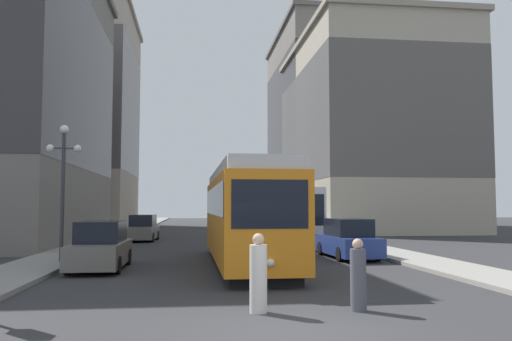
{
  "coord_description": "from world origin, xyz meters",
  "views": [
    {
      "loc": [
        -1.85,
        -9.68,
        2.36
      ],
      "look_at": [
        0.08,
        6.01,
        3.48
      ],
      "focal_mm": 36.07,
      "sensor_mm": 36.0,
      "label": 1
    }
  ],
  "objects": [
    {
      "name": "building_right_midblock",
      "position": [
        16.26,
        41.71,
        10.12
      ],
      "size": [
        14.83,
        22.79,
        19.7
      ],
      "color": "#B2A893",
      "rests_on": "ground"
    },
    {
      "name": "ground_plane",
      "position": [
        0.0,
        0.0,
        0.0
      ],
      "size": [
        200.0,
        200.0,
        0.0
      ],
      "primitive_type": "plane",
      "color": "#303033"
    },
    {
      "name": "parked_car_left_mid",
      "position": [
        -5.3,
        27.05,
        0.84
      ],
      "size": [
        2.08,
        4.5,
        1.82
      ],
      "rotation": [
        0.0,
        0.0,
        -0.06
      ],
      "color": "black",
      "rests_on": "ground"
    },
    {
      "name": "parked_car_left_near",
      "position": [
        -5.3,
        10.54,
        0.84
      ],
      "size": [
        1.89,
        4.74,
        1.82
      ],
      "rotation": [
        0.0,
        0.0,
        -0.0
      ],
      "color": "black",
      "rests_on": "ground"
    },
    {
      "name": "sidewalk_left",
      "position": [
        -7.87,
        40.0,
        0.07
      ],
      "size": [
        2.55,
        120.0,
        0.15
      ],
      "primitive_type": "cube",
      "color": "gray",
      "rests_on": "ground"
    },
    {
      "name": "sidewalk_right",
      "position": [
        7.87,
        40.0,
        0.07
      ],
      "size": [
        2.55,
        120.0,
        0.15
      ],
      "primitive_type": "cube",
      "color": "gray",
      "rests_on": "ground"
    },
    {
      "name": "pedestrian_crossing_near",
      "position": [
        1.92,
        1.83,
        0.76
      ],
      "size": [
        0.37,
        0.37,
        1.64
      ],
      "rotation": [
        0.0,
        0.0,
        6.18
      ],
      "color": "#4C4C56",
      "rests_on": "ground"
    },
    {
      "name": "building_right_corner",
      "position": [
        15.55,
        54.88,
        12.89
      ],
      "size": [
        13.41,
        21.66,
        25.03
      ],
      "color": "slate",
      "rests_on": "ground"
    },
    {
      "name": "building_left_corner",
      "position": [
        -16.99,
        52.22,
        13.12
      ],
      "size": [
        16.29,
        18.13,
        25.48
      ],
      "color": "#A89E8E",
      "rests_on": "ground"
    },
    {
      "name": "pedestrian_crossing_far",
      "position": [
        -0.37,
        1.9,
        0.82
      ],
      "size": [
        0.4,
        0.4,
        1.77
      ],
      "rotation": [
        0.0,
        0.0,
        2.49
      ],
      "color": "beige",
      "rests_on": "ground"
    },
    {
      "name": "streetcar",
      "position": [
        0.28,
        11.3,
        2.1
      ],
      "size": [
        2.73,
        13.3,
        3.89
      ],
      "rotation": [
        0.0,
        0.0,
        0.01
      ],
      "color": "black",
      "rests_on": "ground"
    },
    {
      "name": "parked_car_right_far",
      "position": [
        5.3,
        13.6,
        0.84
      ],
      "size": [
        1.96,
        5.02,
        1.82
      ],
      "rotation": [
        0.0,
        0.0,
        3.16
      ],
      "color": "black",
      "rests_on": "ground"
    },
    {
      "name": "building_left_midblock",
      "position": [
        -14.82,
        26.66,
        10.35
      ],
      "size": [
        11.96,
        22.0,
        20.14
      ],
      "color": "slate",
      "rests_on": "ground"
    },
    {
      "name": "transit_bus",
      "position": [
        4.04,
        23.87,
        1.95
      ],
      "size": [
        2.75,
        12.36,
        3.45
      ],
      "rotation": [
        0.0,
        0.0,
        0.01
      ],
      "color": "black",
      "rests_on": "ground"
    },
    {
      "name": "lamp_post_left_near",
      "position": [
        -7.2,
        12.39,
        3.84
      ],
      "size": [
        1.41,
        0.36,
        5.63
      ],
      "color": "#333338",
      "rests_on": "sidewalk_left"
    }
  ]
}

